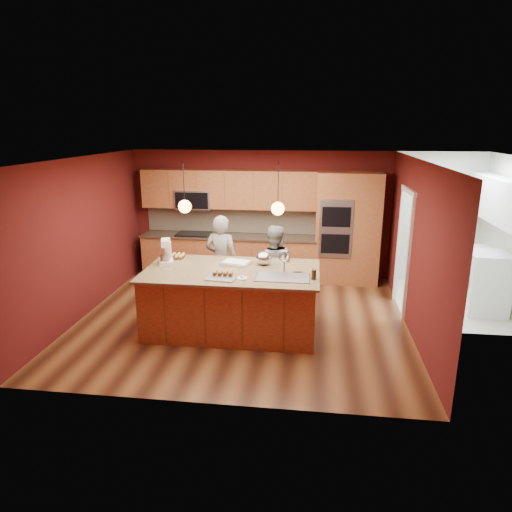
# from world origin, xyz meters

# --- Properties ---
(floor) EXTENTS (5.50, 5.50, 0.00)m
(floor) POSITION_xyz_m (0.00, 0.00, 0.00)
(floor) COLOR #3E1F11
(floor) RESTS_ON ground
(ceiling) EXTENTS (5.50, 5.50, 0.00)m
(ceiling) POSITION_xyz_m (0.00, 0.00, 2.70)
(ceiling) COLOR white
(ceiling) RESTS_ON ground
(wall_back) EXTENTS (5.50, 0.00, 5.50)m
(wall_back) POSITION_xyz_m (0.00, 2.50, 1.35)
(wall_back) COLOR #511412
(wall_back) RESTS_ON ground
(wall_front) EXTENTS (5.50, 0.00, 5.50)m
(wall_front) POSITION_xyz_m (0.00, -2.50, 1.35)
(wall_front) COLOR #511412
(wall_front) RESTS_ON ground
(wall_left) EXTENTS (0.00, 5.00, 5.00)m
(wall_left) POSITION_xyz_m (-2.75, 0.00, 1.35)
(wall_left) COLOR #511412
(wall_left) RESTS_ON ground
(wall_right) EXTENTS (0.00, 5.00, 5.00)m
(wall_right) POSITION_xyz_m (2.75, 0.00, 1.35)
(wall_right) COLOR #511412
(wall_right) RESTS_ON ground
(cabinet_run) EXTENTS (3.74, 0.64, 2.30)m
(cabinet_run) POSITION_xyz_m (-0.68, 2.25, 0.98)
(cabinet_run) COLOR brown
(cabinet_run) RESTS_ON floor
(oven_column) EXTENTS (1.30, 0.62, 2.30)m
(oven_column) POSITION_xyz_m (1.85, 2.19, 1.15)
(oven_column) COLOR brown
(oven_column) RESTS_ON floor
(doorway_trim) EXTENTS (0.08, 1.11, 2.20)m
(doorway_trim) POSITION_xyz_m (2.73, 0.80, 1.05)
(doorway_trim) COLOR white
(doorway_trim) RESTS_ON wall_right
(laundry_room) EXTENTS (2.60, 2.70, 2.70)m
(laundry_room) POSITION_xyz_m (4.35, 1.20, 1.95)
(laundry_room) COLOR beige
(laundry_room) RESTS_ON ground
(pendant_left) EXTENTS (0.20, 0.20, 0.80)m
(pendant_left) POSITION_xyz_m (-0.82, -0.41, 2.00)
(pendant_left) COLOR black
(pendant_left) RESTS_ON ceiling
(pendant_right) EXTENTS (0.20, 0.20, 0.80)m
(pendant_right) POSITION_xyz_m (0.61, -0.41, 2.00)
(pendant_right) COLOR black
(pendant_right) RESTS_ON ceiling
(island) EXTENTS (2.74, 1.53, 1.39)m
(island) POSITION_xyz_m (-0.09, -0.41, 0.52)
(island) COLOR brown
(island) RESTS_ON floor
(person_left) EXTENTS (0.67, 0.50, 1.68)m
(person_left) POSITION_xyz_m (-0.47, 0.61, 0.84)
(person_left) COLOR black
(person_left) RESTS_ON floor
(person_right) EXTENTS (0.75, 0.59, 1.52)m
(person_right) POSITION_xyz_m (0.47, 0.61, 0.76)
(person_right) COLOR slate
(person_right) RESTS_ON floor
(stand_mixer) EXTENTS (0.29, 0.34, 0.41)m
(stand_mixer) POSITION_xyz_m (-1.22, -0.21, 1.18)
(stand_mixer) COLOR white
(stand_mixer) RESTS_ON island
(sheet_cake) EXTENTS (0.53, 0.44, 0.05)m
(sheet_cake) POSITION_xyz_m (-0.09, -0.09, 1.03)
(sheet_cake) COLOR white
(sheet_cake) RESTS_ON island
(cooling_rack) EXTENTS (0.47, 0.36, 0.02)m
(cooling_rack) POSITION_xyz_m (-0.18, -0.85, 1.02)
(cooling_rack) COLOR #A0A2A8
(cooling_rack) RESTS_ON island
(mixing_bowl) EXTENTS (0.27, 0.27, 0.23)m
(mixing_bowl) POSITION_xyz_m (0.37, -0.06, 1.12)
(mixing_bowl) COLOR silver
(mixing_bowl) RESTS_ON island
(plate) EXTENTS (0.16, 0.16, 0.01)m
(plate) POSITION_xyz_m (0.13, -0.82, 1.02)
(plate) COLOR white
(plate) RESTS_ON island
(tumbler) EXTENTS (0.07, 0.07, 0.15)m
(tumbler) POSITION_xyz_m (1.18, -0.70, 1.08)
(tumbler) COLOR #32220E
(tumbler) RESTS_ON island
(phone) EXTENTS (0.13, 0.08, 0.01)m
(phone) POSITION_xyz_m (0.94, -0.42, 1.02)
(phone) COLOR black
(phone) RESTS_ON island
(cupcakes_left) EXTENTS (0.25, 0.25, 0.08)m
(cupcakes_left) POSITION_xyz_m (-1.14, 0.12, 1.05)
(cupcakes_left) COLOR #DDA555
(cupcakes_left) RESTS_ON island
(cupcakes_rack) EXTENTS (0.32, 0.16, 0.07)m
(cupcakes_rack) POSITION_xyz_m (-0.18, -0.73, 1.06)
(cupcakes_rack) COLOR #DDA555
(cupcakes_rack) RESTS_ON island
(cupcakes_right) EXTENTS (0.15, 0.22, 0.07)m
(cupcakes_right) POSITION_xyz_m (0.71, 0.21, 1.04)
(cupcakes_right) COLOR #DDA555
(cupcakes_right) RESTS_ON island
(washer) EXTENTS (0.69, 0.71, 1.09)m
(washer) POSITION_xyz_m (4.19, 0.86, 0.54)
(washer) COLOR white
(washer) RESTS_ON floor
(dryer) EXTENTS (0.61, 0.63, 0.98)m
(dryer) POSITION_xyz_m (4.23, 1.63, 0.49)
(dryer) COLOR white
(dryer) RESTS_ON floor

